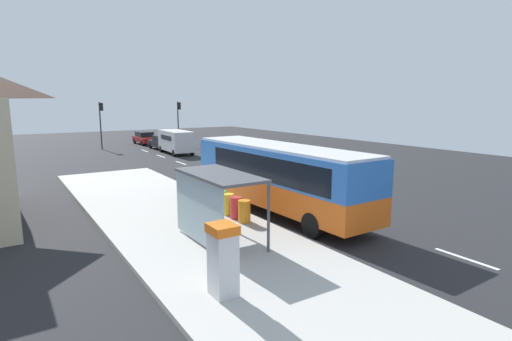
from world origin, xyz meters
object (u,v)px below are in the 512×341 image
Objects in this scene: sedan_near at (145,138)px; sedan_far at (163,142)px; recycling_bin_orange at (244,211)px; traffic_light_near_side at (179,116)px; bus at (277,174)px; recycling_bin_green at (221,201)px; bus_shelter at (212,190)px; recycling_bin_yellow at (228,204)px; recycling_bin_red at (236,208)px; traffic_light_far_side at (101,118)px; ticket_machine at (223,259)px; white_van at (176,140)px.

sedan_near is 0.99× the size of sedan_far.
traffic_light_near_side is at bearing 72.76° from recycling_bin_orange.
bus is 2.49× the size of sedan_far.
bus_shelter is at bearing -122.02° from recycling_bin_green.
sedan_far is at bearing -89.98° from sedan_near.
bus_shelter reaches higher than recycling_bin_orange.
bus_shelter is (-2.21, -2.84, 1.44)m from recycling_bin_yellow.
sedan_far is 4.68× the size of recycling_bin_green.
traffic_light_near_side is at bearing 72.39° from recycling_bin_red.
traffic_light_far_side reaches higher than bus_shelter.
sedan_far is at bearing 76.34° from recycling_bin_yellow.
ticket_machine reaches higher than recycling_bin_red.
sedan_near is 32.93m from recycling_bin_green.
bus is 2.98m from recycling_bin_orange.
white_van is at bearing -114.31° from traffic_light_near_side.
bus_shelter is at bearing -146.98° from recycling_bin_orange.
bus_shelter is (-8.71, -29.59, 1.31)m from sedan_far.
recycling_bin_yellow is 31.51m from traffic_light_near_side.
sedan_far is 28.21m from recycling_bin_red.
recycling_bin_red is 0.24× the size of bus_shelter.
sedan_far is 0.87× the size of traffic_light_near_side.
recycling_bin_red is 1.00× the size of recycling_bin_green.
ticket_machine is 2.04× the size of recycling_bin_yellow.
recycling_bin_orange is at bearing -90.00° from recycling_bin_yellow.
recycling_bin_red is at bearing -100.92° from sedan_near.
white_van reaches higher than recycling_bin_orange.
bus_shelter is (-2.21, -3.54, 1.44)m from recycling_bin_green.
recycling_bin_orange is (3.79, 5.24, -0.52)m from ticket_machine.
traffic_light_near_side is (13.48, 36.50, 2.23)m from ticket_machine.
recycling_bin_red is at bearing 90.00° from recycling_bin_orange.
ticket_machine is (-10.19, -29.20, -0.17)m from white_van.
sedan_far is at bearing 81.55° from bus.
ticket_machine is (-10.29, -33.40, 0.38)m from sedan_far.
traffic_light_near_side reaches higher than recycling_bin_red.
white_van is 23.46m from recycling_bin_yellow.
bus is at bearing 45.41° from ticket_machine.
bus is at bearing -21.50° from recycling_bin_green.
traffic_light_far_side is (-5.40, 3.90, 2.58)m from sedan_far.
traffic_light_far_side is at bearing 87.95° from recycling_bin_yellow.
sedan_near is at bearing 23.29° from traffic_light_far_side.
recycling_bin_orange is (-6.50, -34.38, -0.14)m from sedan_near.
recycling_bin_orange is (-2.49, -1.12, -1.19)m from bus.
white_van reaches higher than recycling_bin_red.
traffic_light_near_side is at bearing 72.00° from recycling_bin_yellow.
recycling_bin_red and recycling_bin_green have the same top height.
bus reaches higher than recycling_bin_orange.
traffic_light_far_side reaches higher than white_van.
white_van is 26.82m from bus_shelter.
sedan_far is at bearing -35.84° from traffic_light_far_side.
bus reaches higher than white_van.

